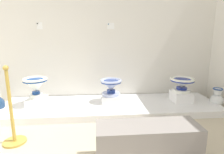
% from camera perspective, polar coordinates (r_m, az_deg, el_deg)
% --- Properties ---
extents(wall_back, '(4.44, 0.06, 2.97)m').
position_cam_1_polar(wall_back, '(3.67, -1.17, 15.65)').
color(wall_back, silver).
rests_on(wall_back, ground_plane).
extents(display_platform, '(3.80, 1.01, 0.11)m').
position_cam_1_polar(display_platform, '(3.34, -0.43, -9.09)').
color(display_platform, white).
rests_on(display_platform, ground_plane).
extents(plinth_block_broad_patterned, '(0.30, 0.36, 0.13)m').
position_cam_1_polar(plinth_block_broad_patterned, '(3.49, -22.23, -6.94)').
color(plinth_block_broad_patterned, white).
rests_on(plinth_block_broad_patterned, display_platform).
extents(antique_toilet_broad_patterned, '(0.41, 0.41, 0.35)m').
position_cam_1_polar(antique_toilet_broad_patterned, '(3.41, -22.64, -2.20)').
color(antique_toilet_broad_patterned, white).
rests_on(antique_toilet_broad_patterned, plinth_block_broad_patterned).
extents(plinth_block_slender_white, '(0.35, 0.31, 0.13)m').
position_cam_1_polar(plinth_block_slender_white, '(3.38, -0.30, -6.61)').
color(plinth_block_slender_white, white).
rests_on(plinth_block_slender_white, display_platform).
extents(antique_toilet_slender_white, '(0.39, 0.39, 0.29)m').
position_cam_1_polar(antique_toilet_slender_white, '(3.31, -0.31, -2.55)').
color(antique_toilet_slender_white, '#AFBBE1').
rests_on(antique_toilet_slender_white, plinth_block_slender_white).
extents(plinth_block_rightmost, '(0.32, 0.34, 0.18)m').
position_cam_1_polar(plinth_block_rightmost, '(3.62, 20.57, -5.67)').
color(plinth_block_rightmost, white).
rests_on(plinth_block_rightmost, display_platform).
extents(antique_toilet_rightmost, '(0.42, 0.42, 0.26)m').
position_cam_1_polar(antique_toilet_rightmost, '(3.56, 20.89, -1.75)').
color(antique_toilet_rightmost, white).
rests_on(antique_toilet_rightmost, plinth_block_rightmost).
extents(info_placard_first, '(0.10, 0.01, 0.13)m').
position_cam_1_polar(info_placard_first, '(3.77, -21.57, 14.59)').
color(info_placard_first, white).
extents(info_placard_second, '(0.13, 0.01, 0.12)m').
position_cam_1_polar(info_placard_second, '(3.63, -0.40, 15.54)').
color(info_placard_second, white).
extents(decorative_vase_spare, '(0.23, 0.23, 0.38)m').
position_cam_1_polar(decorative_vase_spare, '(3.85, 29.67, -6.01)').
color(decorative_vase_spare, navy).
rests_on(decorative_vase_spare, ground_plane).
extents(stanchion_post_near_left, '(0.27, 0.27, 0.97)m').
position_cam_1_polar(stanchion_post_near_left, '(2.58, -28.44, -12.26)').
color(stanchion_post_near_left, gold).
rests_on(stanchion_post_near_left, ground_plane).
extents(museum_bench, '(1.06, 0.36, 0.40)m').
position_cam_1_polar(museum_bench, '(2.07, 10.88, -19.29)').
color(museum_bench, gray).
rests_on(museum_bench, ground_plane).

